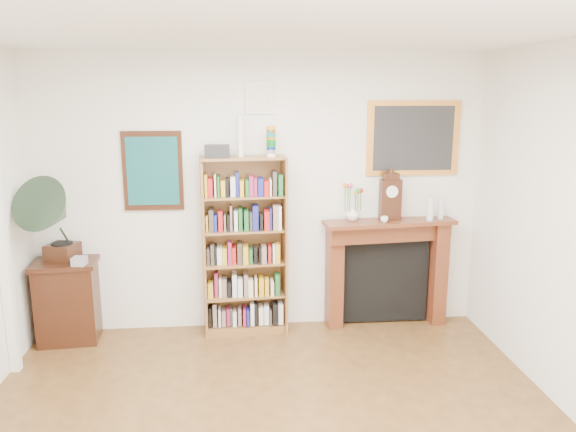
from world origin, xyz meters
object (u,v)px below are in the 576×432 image
object	(u,v)px
teacup	(384,219)
mantel_clock	(390,197)
fireplace	(386,263)
cd_stack	(79,261)
bottle_right	(441,209)
gramophone	(54,214)
flower_vase	(353,213)
bottle_left	(430,209)
bookshelf	(244,236)
side_cabinet	(68,301)

from	to	relation	value
teacup	mantel_clock	bearing A→B (deg)	53.54
fireplace	cd_stack	bearing A→B (deg)	179.29
fireplace	bottle_right	world-z (taller)	bottle_right
gramophone	flower_vase	world-z (taller)	gramophone
mantel_clock	flower_vase	world-z (taller)	mantel_clock
gramophone	teacup	xyz separation A→B (m)	(3.15, 0.10, -0.13)
flower_vase	bottle_left	world-z (taller)	bottle_left
mantel_clock	teacup	xyz separation A→B (m)	(-0.08, -0.11, -0.20)
bookshelf	flower_vase	distance (m)	1.12
mantel_clock	teacup	distance (m)	0.24
cd_stack	gramophone	bearing A→B (deg)	168.81
bottle_right	side_cabinet	bearing A→B (deg)	-178.29
cd_stack	flower_vase	bearing A→B (deg)	5.41
flower_vase	mantel_clock	bearing A→B (deg)	-0.23
fireplace	teacup	world-z (taller)	teacup
side_cabinet	mantel_clock	distance (m)	3.35
fireplace	mantel_clock	size ratio (longest dim) A/B	2.87
bottle_right	flower_vase	bearing A→B (deg)	179.71
cd_stack	bottle_right	distance (m)	3.59
bottle_left	cd_stack	bearing A→B (deg)	-176.94
cd_stack	mantel_clock	xyz separation A→B (m)	(3.03, 0.25, 0.51)
bottle_left	mantel_clock	bearing A→B (deg)	170.60
gramophone	bottle_right	bearing A→B (deg)	18.80
mantel_clock	teacup	world-z (taller)	mantel_clock
side_cabinet	bookshelf	bearing A→B (deg)	-2.43
gramophone	flower_vase	bearing A→B (deg)	19.90
side_cabinet	fireplace	xyz separation A→B (m)	(3.20, 0.14, 0.26)
fireplace	gramophone	world-z (taller)	gramophone
bookshelf	gramophone	xyz separation A→B (m)	(-1.76, -0.16, 0.30)
cd_stack	bottle_right	world-z (taller)	bottle_right
bookshelf	gramophone	bearing A→B (deg)	-179.88
mantel_clock	bottle_right	distance (m)	0.55
flower_vase	side_cabinet	bearing A→B (deg)	-177.65
side_cabinet	mantel_clock	world-z (taller)	mantel_clock
bottle_left	bookshelf	bearing A→B (deg)	179.39
bottle_left	gramophone	bearing A→B (deg)	-177.74
bookshelf	fireplace	world-z (taller)	bookshelf
cd_stack	bookshelf	bearing A→B (deg)	7.46
gramophone	teacup	size ratio (longest dim) A/B	11.34
bookshelf	bottle_left	bearing A→B (deg)	-5.80
side_cabinet	cd_stack	bearing A→B (deg)	-41.53
mantel_clock	flower_vase	distance (m)	0.41
flower_vase	bottle_right	distance (m)	0.91
bottle_right	mantel_clock	bearing A→B (deg)	179.67
flower_vase	gramophone	bearing A→B (deg)	-175.77
teacup	bottle_right	world-z (taller)	bottle_right
fireplace	mantel_clock	bearing A→B (deg)	-77.15
bottle_left	bottle_right	bearing A→B (deg)	25.46
fireplace	flower_vase	xyz separation A→B (m)	(-0.38, -0.02, 0.54)
side_cabinet	fireplace	bearing A→B (deg)	-2.25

